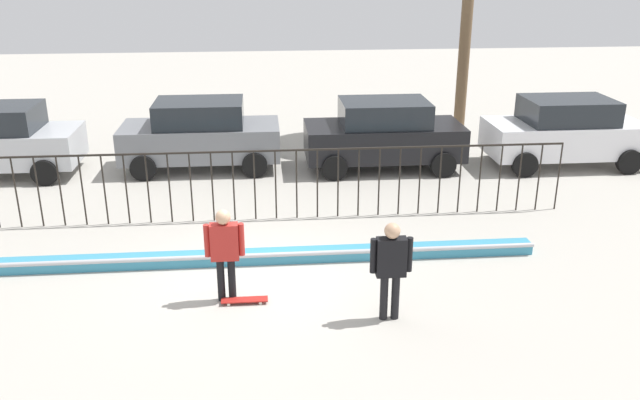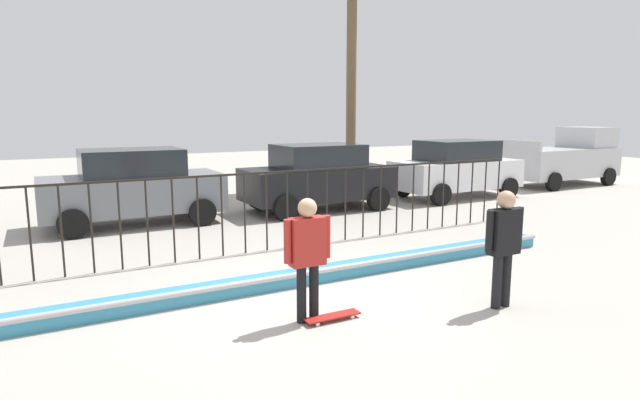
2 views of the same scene
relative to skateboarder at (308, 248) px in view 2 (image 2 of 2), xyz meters
name	(u,v)px [view 2 (image 2 of 2)]	position (x,y,z in m)	size (l,w,h in m)	color
ground_plane	(314,298)	(0.49, 0.75, -1.01)	(60.00, 60.00, 0.00)	#ADA89E
bowl_coping_ledge	(294,278)	(0.49, 1.45, -0.89)	(11.00, 0.40, 0.27)	teal
perimeter_fence	(244,203)	(0.49, 3.69, 0.00)	(14.04, 0.04, 1.62)	black
skateboarder	(308,248)	(0.00, 0.00, 0.00)	(0.68, 0.25, 1.68)	black
skateboard	(332,316)	(0.30, -0.15, -0.95)	(0.80, 0.20, 0.07)	#A51E19
camera_operator	(504,238)	(2.68, -0.87, 0.01)	(0.69, 0.26, 1.70)	black
parked_car_gray	(133,186)	(-1.00, 7.62, -0.03)	(4.30, 2.12, 1.90)	slate
parked_car_black	(318,177)	(4.02, 7.19, -0.03)	(4.30, 2.12, 1.90)	black
parked_car_white	(456,168)	(9.12, 7.01, -0.03)	(4.30, 2.12, 1.90)	silver
pickup_truck	(565,158)	(15.12, 7.38, 0.03)	(4.70, 2.12, 2.24)	#B7B7BC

